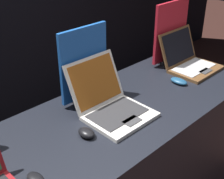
{
  "coord_description": "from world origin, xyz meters",
  "views": [
    {
      "loc": [
        -0.98,
        -0.65,
        1.91
      ],
      "look_at": [
        0.0,
        0.35,
        1.14
      ],
      "focal_mm": 50.0,
      "sensor_mm": 36.0,
      "label": 1
    }
  ],
  "objects_px": {
    "promo_stand_middle": "(84,67)",
    "promo_stand_back": "(171,34)",
    "mouse_front": "(36,179)",
    "mouse_middle": "(86,133)",
    "laptop_back": "(189,60)",
    "mouse_back": "(179,81)",
    "laptop_middle": "(110,102)"
  },
  "relations": [
    {
      "from": "laptop_back",
      "to": "promo_stand_back",
      "type": "bearing_deg",
      "value": 90.0
    },
    {
      "from": "mouse_middle",
      "to": "promo_stand_back",
      "type": "xyz_separation_m",
      "value": [
        1.02,
        0.27,
        0.19
      ]
    },
    {
      "from": "mouse_front",
      "to": "mouse_middle",
      "type": "distance_m",
      "value": 0.35
    },
    {
      "from": "mouse_front",
      "to": "laptop_middle",
      "type": "xyz_separation_m",
      "value": [
        0.57,
        0.16,
        0.05
      ]
    },
    {
      "from": "promo_stand_middle",
      "to": "laptop_back",
      "type": "relative_size",
      "value": 1.23
    },
    {
      "from": "mouse_back",
      "to": "promo_stand_back",
      "type": "bearing_deg",
      "value": 47.36
    },
    {
      "from": "laptop_middle",
      "to": "laptop_back",
      "type": "xyz_separation_m",
      "value": [
        0.79,
        0.03,
        -0.01
      ]
    },
    {
      "from": "mouse_front",
      "to": "mouse_middle",
      "type": "xyz_separation_m",
      "value": [
        0.34,
        0.09,
        0.0
      ]
    },
    {
      "from": "mouse_front",
      "to": "mouse_middle",
      "type": "relative_size",
      "value": 1.0
    },
    {
      "from": "mouse_middle",
      "to": "promo_stand_back",
      "type": "relative_size",
      "value": 0.22
    },
    {
      "from": "laptop_back",
      "to": "promo_stand_middle",
      "type": "bearing_deg",
      "value": 167.36
    },
    {
      "from": "mouse_back",
      "to": "mouse_front",
      "type": "bearing_deg",
      "value": -175.18
    },
    {
      "from": "laptop_middle",
      "to": "mouse_back",
      "type": "relative_size",
      "value": 3.41
    },
    {
      "from": "laptop_middle",
      "to": "laptop_back",
      "type": "bearing_deg",
      "value": 2.09
    },
    {
      "from": "mouse_middle",
      "to": "laptop_back",
      "type": "height_order",
      "value": "laptop_back"
    },
    {
      "from": "laptop_back",
      "to": "promo_stand_back",
      "type": "height_order",
      "value": "promo_stand_back"
    },
    {
      "from": "promo_stand_middle",
      "to": "mouse_middle",
      "type": "bearing_deg",
      "value": -129.52
    },
    {
      "from": "mouse_middle",
      "to": "promo_stand_back",
      "type": "bearing_deg",
      "value": 14.89
    },
    {
      "from": "mouse_middle",
      "to": "mouse_back",
      "type": "bearing_deg",
      "value": 0.59
    },
    {
      "from": "promo_stand_middle",
      "to": "mouse_back",
      "type": "bearing_deg",
      "value": -25.99
    },
    {
      "from": "laptop_middle",
      "to": "mouse_middle",
      "type": "height_order",
      "value": "laptop_middle"
    },
    {
      "from": "laptop_back",
      "to": "mouse_back",
      "type": "distance_m",
      "value": 0.26
    },
    {
      "from": "promo_stand_middle",
      "to": "promo_stand_back",
      "type": "relative_size",
      "value": 0.98
    },
    {
      "from": "promo_stand_middle",
      "to": "promo_stand_back",
      "type": "bearing_deg",
      "value": -0.36
    },
    {
      "from": "mouse_front",
      "to": "laptop_back",
      "type": "bearing_deg",
      "value": 7.73
    },
    {
      "from": "mouse_front",
      "to": "promo_stand_middle",
      "type": "height_order",
      "value": "promo_stand_middle"
    },
    {
      "from": "mouse_middle",
      "to": "promo_stand_middle",
      "type": "xyz_separation_m",
      "value": [
        0.23,
        0.28,
        0.19
      ]
    },
    {
      "from": "mouse_front",
      "to": "mouse_back",
      "type": "bearing_deg",
      "value": 4.82
    },
    {
      "from": "laptop_back",
      "to": "mouse_back",
      "type": "height_order",
      "value": "laptop_back"
    },
    {
      "from": "mouse_front",
      "to": "mouse_back",
      "type": "distance_m",
      "value": 1.12
    },
    {
      "from": "mouse_middle",
      "to": "laptop_back",
      "type": "relative_size",
      "value": 0.27
    },
    {
      "from": "laptop_middle",
      "to": "promo_stand_back",
      "type": "xyz_separation_m",
      "value": [
        0.79,
        0.2,
        0.15
      ]
    }
  ]
}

